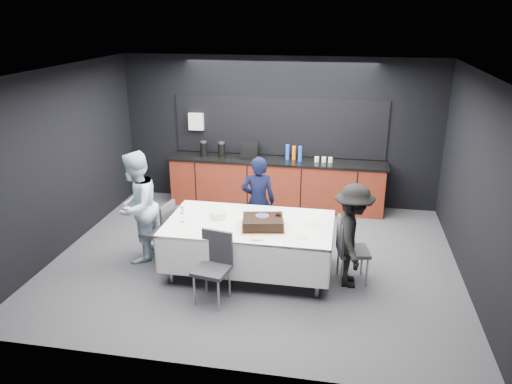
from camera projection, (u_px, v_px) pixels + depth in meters
ground at (255, 259)px, 7.61m from camera, size 6.00×6.00×0.00m
room_shell at (255, 140)px, 6.97m from camera, size 6.04×5.04×2.82m
kitchenette at (275, 179)px, 9.47m from camera, size 4.10×0.64×2.05m
party_table at (250, 231)px, 7.02m from camera, size 2.32×1.32×0.78m
cake_assembly at (263, 222)px, 6.78m from camera, size 0.67×0.58×0.18m
plate_stack at (218, 215)px, 7.09m from camera, size 0.22×0.22×0.10m
loose_plate_near at (218, 228)px, 6.78m from camera, size 0.20×0.20×0.01m
loose_plate_right_a at (312, 225)px, 6.88m from camera, size 0.22×0.22×0.01m
loose_plate_right_b at (302, 237)px, 6.52m from camera, size 0.19×0.19×0.01m
loose_plate_far at (263, 214)px, 7.25m from camera, size 0.20×0.20×0.01m
fork_pile at (257, 238)px, 6.44m from camera, size 0.17×0.12×0.03m
champagne_flute at (182, 211)px, 6.92m from camera, size 0.06×0.06×0.22m
chair_left at (162, 228)px, 7.39m from camera, size 0.47×0.47×0.92m
chair_right at (348, 246)px, 6.83m from camera, size 0.49×0.49×0.92m
chair_near at (214, 262)px, 6.39m from camera, size 0.49×0.49×0.92m
person_center at (258, 202)px, 7.83m from camera, size 0.59×0.44×1.47m
person_left at (137, 207)px, 7.36m from camera, size 0.68×0.85×1.67m
person_right at (352, 236)px, 6.68m from camera, size 0.59×0.97×1.45m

